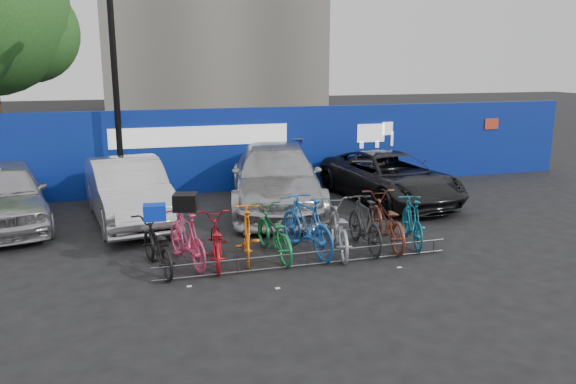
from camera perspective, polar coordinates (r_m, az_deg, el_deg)
name	(u,v)px	position (r m, az deg, el deg)	size (l,w,h in m)	color
ground	(298,257)	(10.93, 1.04, -6.57)	(100.00, 100.00, 0.00)	black
hoarding	(236,150)	(16.30, -5.30, 4.31)	(22.00, 0.18, 2.40)	navy
lamppost	(115,78)	(15.21, -17.16, 10.99)	(0.25, 0.50, 6.11)	black
bike_rack	(308,259)	(10.34, 2.05, -6.79)	(5.60, 0.03, 0.30)	#595B60
car_0	(3,195)	(14.18, -26.96, -0.26)	(1.77, 4.41, 1.50)	#AEAEB2
car_1	(128,191)	(13.62, -15.91, 0.10)	(1.55, 4.45, 1.47)	silver
car_2	(276,178)	(14.32, -1.23, 1.47)	(2.22, 5.46, 1.58)	#B6B7BB
car_3	(390,177)	(15.31, 10.30, 1.49)	(2.17, 4.72, 1.31)	black
bike_0	(157,245)	(10.34, -13.21, -5.30)	(0.63, 1.81, 0.95)	black
bike_1	(187,238)	(10.51, -10.24, -4.59)	(0.49, 1.74, 1.05)	#F13E70
bike_2	(216,241)	(10.48, -7.37, -4.91)	(0.61, 1.74, 0.91)	#AC1019
bike_3	(247,233)	(10.68, -4.15, -4.18)	(0.48, 1.70, 1.02)	orange
bike_4	(273,233)	(10.76, -1.51, -4.15)	(0.65, 1.85, 0.97)	#19723B
bike_5	(307,225)	(10.91, 1.92, -3.38)	(0.55, 1.94, 1.17)	#1F5BB3
bike_6	(338,228)	(11.03, 5.14, -3.66)	(0.67, 1.92, 1.01)	#93969A
bike_7	(365,223)	(11.29, 7.80, -3.18)	(0.50, 1.79, 1.07)	#272729
bike_8	(386,221)	(11.59, 9.94, -2.88)	(0.70, 2.00, 1.05)	maroon
bike_9	(412,221)	(11.75, 12.51, -2.92)	(0.47, 1.66, 1.00)	#135F7B
cargo_crate	(155,212)	(10.17, -13.39, -2.02)	(0.39, 0.30, 0.28)	#0A2CCA
cargo_topcase	(185,202)	(10.32, -10.39, -1.01)	(0.42, 0.37, 0.31)	black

